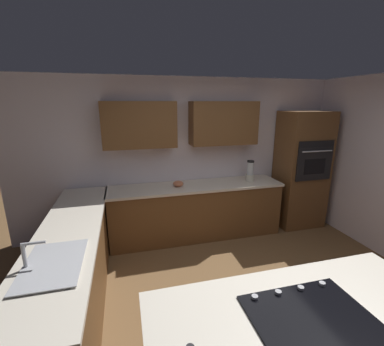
{
  "coord_description": "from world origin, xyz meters",
  "views": [
    {
      "loc": [
        1.19,
        2.2,
        2.2
      ],
      "look_at": [
        0.24,
        -1.45,
        1.18
      ],
      "focal_mm": 24.58,
      "sensor_mm": 36.0,
      "label": 1
    }
  ],
  "objects_px": {
    "mixing_bowl": "(178,184)",
    "blender": "(250,172)",
    "wall_oven": "(301,170)",
    "sink_unit": "(52,263)",
    "cooktop": "(311,316)"
  },
  "relations": [
    {
      "from": "sink_unit",
      "to": "cooktop",
      "type": "bearing_deg",
      "value": 149.53
    },
    {
      "from": "wall_oven",
      "to": "cooktop",
      "type": "relative_size",
      "value": 2.71
    },
    {
      "from": "wall_oven",
      "to": "sink_unit",
      "type": "distance_m",
      "value": 4.1
    },
    {
      "from": "wall_oven",
      "to": "mixing_bowl",
      "type": "relative_size",
      "value": 12.3
    },
    {
      "from": "wall_oven",
      "to": "mixing_bowl",
      "type": "height_order",
      "value": "wall_oven"
    },
    {
      "from": "wall_oven",
      "to": "blender",
      "type": "distance_m",
      "value": 1.0
    },
    {
      "from": "wall_oven",
      "to": "sink_unit",
      "type": "bearing_deg",
      "value": 26.05
    },
    {
      "from": "wall_oven",
      "to": "sink_unit",
      "type": "relative_size",
      "value": 2.94
    },
    {
      "from": "blender",
      "to": "mixing_bowl",
      "type": "height_order",
      "value": "blender"
    },
    {
      "from": "sink_unit",
      "to": "cooktop",
      "type": "height_order",
      "value": "sink_unit"
    },
    {
      "from": "cooktop",
      "to": "blender",
      "type": "xyz_separation_m",
      "value": [
        -0.98,
        -2.81,
        0.14
      ]
    },
    {
      "from": "sink_unit",
      "to": "blender",
      "type": "distance_m",
      "value": 3.23
    },
    {
      "from": "wall_oven",
      "to": "mixing_bowl",
      "type": "xyz_separation_m",
      "value": [
        2.25,
        -0.01,
        -0.09
      ]
    },
    {
      "from": "mixing_bowl",
      "to": "blender",
      "type": "bearing_deg",
      "value": 180.0
    },
    {
      "from": "blender",
      "to": "cooktop",
      "type": "bearing_deg",
      "value": 70.76
    }
  ]
}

